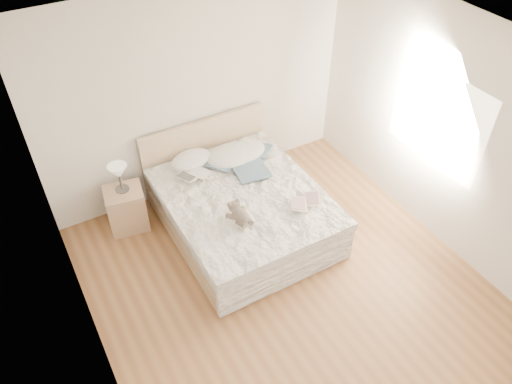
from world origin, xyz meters
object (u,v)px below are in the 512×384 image
photo_book (193,175)px  childrens_book (306,202)px  bed (241,208)px  table_lamp (119,173)px  nightstand (127,209)px  teddy_bear (241,220)px

photo_book → childrens_book: 1.40m
bed → table_lamp: size_ratio=6.02×
bed → nightstand: bearing=149.4°
table_lamp → childrens_book: bearing=-37.3°
table_lamp → nightstand: bearing=-108.1°
photo_book → bed: bearing=-79.6°
bed → childrens_book: size_ratio=5.78×
nightstand → childrens_book: bearing=-36.5°
childrens_book → table_lamp: bearing=172.8°
childrens_book → photo_book: bearing=160.9°
bed → childrens_book: bearing=-47.0°
nightstand → childrens_book: (1.73, -1.28, 0.35)m
bed → photo_book: bearing=127.9°
bed → nightstand: size_ratio=3.83×
table_lamp → photo_book: table_lamp is taller
table_lamp → teddy_bear: (0.94, -1.23, -0.17)m
table_lamp → childrens_book: 2.18m
childrens_book → teddy_bear: (-0.79, 0.09, 0.02)m
nightstand → table_lamp: bearing=71.9°
nightstand → teddy_bear: (0.95, -1.20, 0.37)m
bed → photo_book: bed is taller
photo_book → teddy_bear: (0.13, -0.98, 0.02)m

